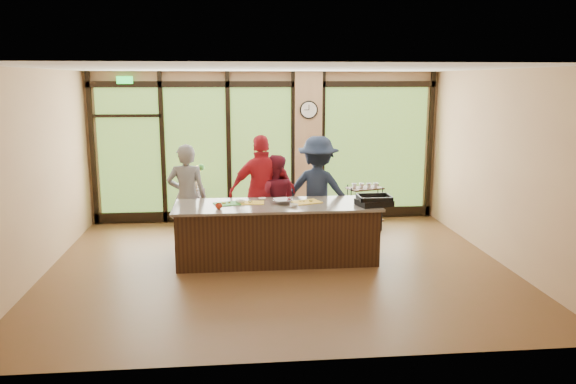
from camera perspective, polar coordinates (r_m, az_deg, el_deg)
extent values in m
plane|color=brown|center=(8.77, -0.98, -7.54)|extent=(7.00, 7.00, 0.00)
plane|color=silver|center=(8.30, -1.06, 12.46)|extent=(7.00, 7.00, 0.00)
plane|color=tan|center=(11.37, -2.25, 4.58)|extent=(7.00, 0.00, 7.00)
plane|color=tan|center=(8.84, -24.26, 1.64)|extent=(0.00, 6.00, 6.00)
plane|color=tan|center=(9.36, 20.88, 2.38)|extent=(0.00, 6.00, 6.00)
cube|color=tan|center=(11.39, 2.05, 4.59)|extent=(0.55, 0.12, 3.00)
cube|color=black|center=(11.24, -2.29, 10.89)|extent=(6.90, 0.08, 0.12)
cube|color=black|center=(11.57, -2.18, -2.26)|extent=(6.90, 0.08, 0.20)
cube|color=#19D83F|center=(11.35, -16.26, 10.86)|extent=(0.30, 0.04, 0.14)
cube|color=#3F6A25|center=(11.51, -15.82, 3.99)|extent=(1.20, 0.02, 2.50)
cube|color=#3F6A25|center=(11.35, -9.33, 4.17)|extent=(1.20, 0.02, 2.50)
cube|color=#3F6A25|center=(11.34, -2.75, 4.30)|extent=(1.20, 0.02, 2.50)
cube|color=#3F6A25|center=(11.70, 8.86, 4.39)|extent=(2.10, 0.02, 2.50)
cube|color=black|center=(11.63, -19.25, 4.10)|extent=(0.08, 0.08, 3.00)
cube|color=black|center=(11.39, -12.62, 4.32)|extent=(0.08, 0.08, 3.00)
cube|color=black|center=(11.30, -6.05, 4.48)|extent=(0.08, 0.08, 3.00)
cube|color=black|center=(11.37, 0.54, 4.58)|extent=(0.08, 0.08, 3.00)
cube|color=black|center=(11.45, 3.54, 4.61)|extent=(0.08, 0.08, 3.00)
cube|color=black|center=(12.01, 14.23, 4.60)|extent=(0.08, 0.08, 3.00)
cube|color=black|center=(8.93, -1.15, -4.24)|extent=(3.10, 1.00, 0.88)
cube|color=slate|center=(8.81, -1.16, -1.36)|extent=(3.20, 1.10, 0.04)
cylinder|color=black|center=(11.26, 2.13, 8.34)|extent=(0.36, 0.04, 0.36)
cylinder|color=white|center=(11.25, 2.14, 8.34)|extent=(0.31, 0.01, 0.31)
cube|color=black|center=(11.24, 2.14, 8.59)|extent=(0.01, 0.00, 0.11)
cube|color=black|center=(11.23, 1.89, 8.34)|extent=(0.09, 0.00, 0.01)
imported|color=slate|center=(9.56, -10.22, -0.53)|extent=(0.68, 0.47, 1.80)
imported|color=maroon|center=(9.63, -1.36, -0.89)|extent=(0.85, 0.70, 1.59)
imported|color=#AF1B26|center=(9.55, -2.59, 0.04)|extent=(1.18, 0.60, 1.94)
imported|color=#1A2339|center=(9.68, 3.06, 0.08)|extent=(1.40, 1.12, 1.90)
cube|color=black|center=(8.81, 8.73, -1.06)|extent=(0.58, 0.49, 0.09)
imported|color=silver|center=(8.83, -0.59, -0.96)|extent=(0.35, 0.35, 0.07)
cube|color=#328A33|center=(8.85, -6.23, -1.20)|extent=(0.45, 0.38, 0.01)
cube|color=yellow|center=(8.89, -3.66, -1.10)|extent=(0.39, 0.30, 0.01)
cube|color=yellow|center=(8.93, 1.88, -1.02)|extent=(0.52, 0.45, 0.01)
imported|color=white|center=(8.89, -4.87, -1.00)|extent=(0.19, 0.19, 0.05)
imported|color=white|center=(8.63, 0.62, -1.37)|extent=(0.15, 0.15, 0.04)
imported|color=white|center=(9.12, -2.65, -0.71)|extent=(0.13, 0.13, 0.03)
imported|color=#A02210|center=(8.53, -7.06, -1.46)|extent=(0.14, 0.14, 0.08)
cube|color=black|center=(11.16, -9.65, -1.60)|extent=(0.49, 0.49, 0.74)
imported|color=olive|center=(11.05, -9.73, 1.02)|extent=(0.35, 0.35, 0.30)
cube|color=black|center=(10.95, 7.73, -2.87)|extent=(0.75, 0.57, 0.03)
cube|color=black|center=(10.81, 7.82, 0.38)|extent=(0.75, 0.57, 0.03)
cylinder|color=black|center=(10.66, 6.40, -1.81)|extent=(0.02, 0.02, 0.85)
cylinder|color=black|center=(10.80, 9.53, -1.73)|extent=(0.02, 0.02, 0.85)
cylinder|color=black|center=(10.98, 6.03, -1.41)|extent=(0.02, 0.02, 0.85)
cylinder|color=black|center=(11.12, 9.08, -1.34)|extent=(0.02, 0.02, 0.85)
imported|color=silver|center=(10.75, 6.75, 0.66)|extent=(0.12, 0.12, 0.09)
imported|color=silver|center=(10.78, 7.49, 0.67)|extent=(0.12, 0.12, 0.09)
imported|color=silver|center=(10.82, 8.22, 0.69)|extent=(0.12, 0.12, 0.09)
imported|color=silver|center=(10.85, 8.89, 0.70)|extent=(0.12, 0.12, 0.09)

